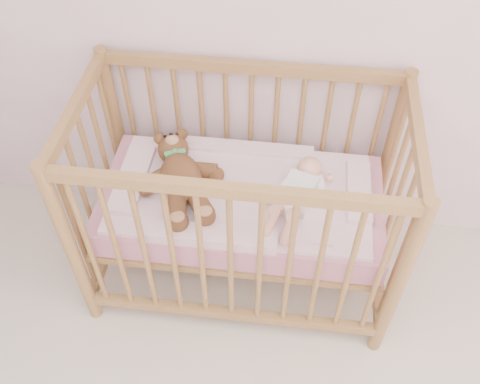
# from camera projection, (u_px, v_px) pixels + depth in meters

# --- Properties ---
(crib) EXTENTS (1.36, 0.76, 1.00)m
(crib) POSITION_uv_depth(u_px,v_px,m) (241.00, 202.00, 2.35)
(crib) COLOR #A17B44
(crib) RESTS_ON floor
(mattress) EXTENTS (1.22, 0.62, 0.13)m
(mattress) POSITION_uv_depth(u_px,v_px,m) (241.00, 204.00, 2.36)
(mattress) COLOR #CD8092
(mattress) RESTS_ON crib
(blanket) EXTENTS (1.10, 0.58, 0.06)m
(blanket) POSITION_uv_depth(u_px,v_px,m) (241.00, 193.00, 2.30)
(blanket) COLOR #EFA4B6
(blanket) RESTS_ON mattress
(baby) EXTENTS (0.37, 0.54, 0.12)m
(baby) POSITION_uv_depth(u_px,v_px,m) (298.00, 190.00, 2.21)
(baby) COLOR white
(baby) RESTS_ON blanket
(teddy_bear) EXTENTS (0.56, 0.65, 0.15)m
(teddy_bear) POSITION_uv_depth(u_px,v_px,m) (181.00, 177.00, 2.25)
(teddy_bear) COLOR brown
(teddy_bear) RESTS_ON blanket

